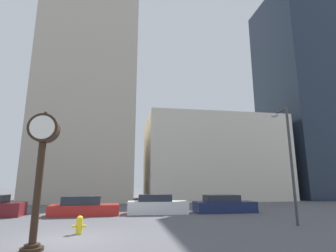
# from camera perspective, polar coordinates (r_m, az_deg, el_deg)

# --- Properties ---
(ground_plane) EXTENTS (200.00, 200.00, 0.00)m
(ground_plane) POSITION_cam_1_polar(r_m,az_deg,el_deg) (11.91, -20.76, -22.11)
(ground_plane) COLOR #515156
(building_tall_tower) EXTENTS (11.96, 12.00, 38.77)m
(building_tall_tower) POSITION_cam_1_polar(r_m,az_deg,el_deg) (39.77, -15.96, 13.87)
(building_tall_tower) COLOR #BCB29E
(building_tall_tower) RESTS_ON ground_plane
(building_storefront_row) EXTENTS (18.00, 12.00, 10.86)m
(building_storefront_row) POSITION_cam_1_polar(r_m,az_deg,el_deg) (37.60, 9.21, -7.16)
(building_storefront_row) COLOR beige
(building_storefront_row) RESTS_ON ground_plane
(building_glass_modern) EXTENTS (10.79, 12.00, 32.49)m
(building_glass_modern) POSITION_cam_1_polar(r_m,az_deg,el_deg) (47.24, 27.48, 6.49)
(building_glass_modern) COLOR #1E2838
(building_glass_modern) RESTS_ON ground_plane
(street_clock) EXTENTS (1.03, 0.74, 4.74)m
(street_clock) POSITION_cam_1_polar(r_m,az_deg,el_deg) (10.31, -25.86, -5.90)
(street_clock) COLOR black
(street_clock) RESTS_ON ground_plane
(car_red) EXTENTS (4.68, 2.10, 1.29)m
(car_red) POSITION_cam_1_polar(r_m,az_deg,el_deg) (19.79, -17.81, -16.48)
(car_red) COLOR red
(car_red) RESTS_ON ground_plane
(car_white) EXTENTS (4.42, 1.97, 1.36)m
(car_white) POSITION_cam_1_polar(r_m,az_deg,el_deg) (19.97, -2.39, -16.86)
(car_white) COLOR silver
(car_white) RESTS_ON ground_plane
(car_navy) EXTENTS (4.55, 1.87, 1.29)m
(car_navy) POSITION_cam_1_polar(r_m,az_deg,el_deg) (21.19, 12.04, -16.44)
(car_navy) COLOR #19234C
(car_navy) RESTS_ON ground_plane
(fire_hydrant_near) EXTENTS (0.63, 0.27, 0.77)m
(fire_hydrant_near) POSITION_cam_1_polar(r_m,az_deg,el_deg) (12.91, -18.73, -19.66)
(fire_hydrant_near) COLOR yellow
(fire_hydrant_near) RESTS_ON ground_plane
(street_lamp_right) EXTENTS (0.36, 1.57, 6.45)m
(street_lamp_right) POSITION_cam_1_polar(r_m,az_deg,el_deg) (16.37, 24.26, -3.84)
(street_lamp_right) COLOR #38383D
(street_lamp_right) RESTS_ON ground_plane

